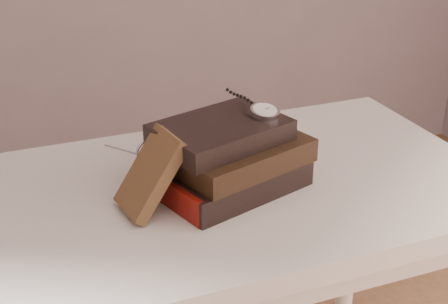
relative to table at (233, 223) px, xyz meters
name	(u,v)px	position (x,y,z in m)	size (l,w,h in m)	color
table	(233,223)	(0.00, 0.00, 0.00)	(1.00, 0.60, 0.75)	silver
book_stack	(230,157)	(-0.01, -0.02, 0.15)	(0.31, 0.25, 0.13)	black
journal	(151,174)	(-0.17, -0.04, 0.16)	(0.02, 0.10, 0.16)	#402A18
pocket_watch	(263,111)	(0.06, -0.01, 0.23)	(0.07, 0.16, 0.02)	silver
eyeglasses	(159,149)	(-0.13, 0.04, 0.17)	(0.14, 0.15, 0.05)	silver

